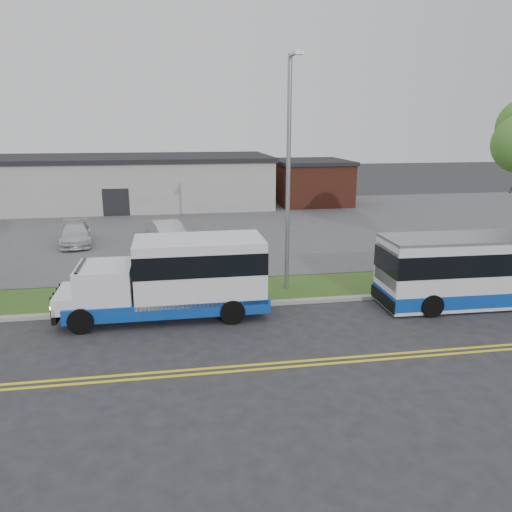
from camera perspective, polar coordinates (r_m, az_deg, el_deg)
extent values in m
plane|color=#28282B|center=(18.67, -3.63, -7.10)|extent=(140.00, 140.00, 0.00)
cube|color=yellow|center=(15.19, -2.07, -12.46)|extent=(70.00, 0.12, 0.01)
cube|color=yellow|center=(14.92, -1.91, -12.98)|extent=(70.00, 0.12, 0.01)
cube|color=#9E9B93|center=(19.66, -3.98, -5.71)|extent=(80.00, 0.30, 0.15)
cube|color=#2D511B|center=(21.36, -4.46, -4.09)|extent=(80.00, 3.30, 0.10)
cube|color=#4C4C4F|center=(34.97, -6.57, 3.35)|extent=(80.00, 25.00, 0.10)
cube|color=#9E9E99|center=(44.72, -15.15, 7.98)|extent=(25.00, 10.00, 4.00)
cube|color=black|center=(44.53, -15.34, 10.75)|extent=(25.40, 10.40, 0.35)
cube|color=black|center=(39.95, -15.69, 5.86)|extent=(2.00, 0.15, 2.20)
cube|color=brown|center=(45.22, 6.24, 8.21)|extent=(6.00, 7.00, 3.60)
cube|color=black|center=(45.04, 6.31, 10.68)|extent=(6.30, 7.30, 0.30)
cylinder|color=gray|center=(20.69, 3.70, 8.95)|extent=(0.18, 0.18, 9.50)
cylinder|color=gray|center=(20.06, 4.43, 22.06)|extent=(0.12, 1.40, 0.12)
cube|color=gray|center=(19.43, 4.92, 22.14)|extent=(0.35, 0.18, 0.12)
cube|color=#0E3C9B|center=(18.95, -9.90, -5.07)|extent=(7.25, 2.46, 0.53)
cube|color=white|center=(18.59, -6.46, -1.35)|extent=(4.69, 2.46, 2.24)
cube|color=black|center=(18.49, -6.49, -0.24)|extent=(4.71, 2.50, 0.80)
cube|color=white|center=(18.84, -16.84, -2.88)|extent=(1.92, 2.29, 1.28)
cube|color=black|center=(18.90, -19.29, -2.35)|extent=(0.11, 2.02, 0.96)
cube|color=white|center=(19.19, -20.20, -4.52)|extent=(1.07, 2.19, 0.59)
cube|color=black|center=(19.39, -21.51, -5.45)|extent=(0.16, 2.18, 0.53)
sphere|color=#FFD88C|center=(18.58, -22.23, -5.52)|extent=(0.21, 0.21, 0.21)
sphere|color=#FFD88C|center=(20.06, -21.29, -3.95)|extent=(0.21, 0.21, 0.21)
cylinder|color=black|center=(18.21, -19.37, -7.02)|extent=(0.90, 0.30, 0.89)
cylinder|color=black|center=(20.34, -18.35, -4.64)|extent=(0.90, 0.30, 0.89)
cylinder|color=black|center=(18.02, -2.71, -6.38)|extent=(0.90, 0.30, 0.89)
cylinder|color=black|center=(20.17, -3.51, -4.04)|extent=(0.90, 0.30, 0.89)
cube|color=silver|center=(22.12, 26.50, -1.33)|extent=(9.98, 2.48, 2.62)
cube|color=#0E3C9B|center=(22.37, 26.23, -3.55)|extent=(10.00, 2.50, 0.54)
cube|color=black|center=(22.00, 26.65, -0.08)|extent=(10.02, 2.52, 0.86)
cube|color=black|center=(19.68, 14.72, -1.13)|extent=(0.14, 2.08, 1.44)
cube|color=black|center=(20.04, 14.30, -4.74)|extent=(0.16, 2.26, 0.45)
cube|color=gray|center=(21.83, 26.90, 2.02)|extent=(9.98, 2.48, 0.11)
cylinder|color=black|center=(19.74, 19.43, -5.37)|extent=(0.87, 0.31, 0.87)
cylinder|color=black|center=(21.53, 16.85, -3.48)|extent=(0.87, 0.31, 0.87)
imported|color=#AEB1B6|center=(29.25, -10.06, 2.52)|extent=(2.80, 4.71, 1.47)
imported|color=silver|center=(31.19, -19.95, 2.40)|extent=(2.39, 4.48, 1.24)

